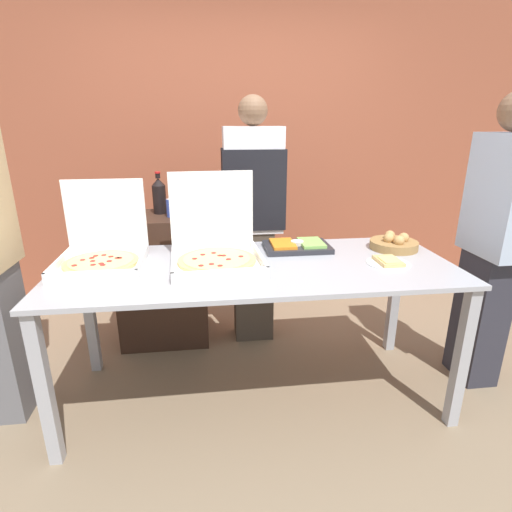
{
  "coord_description": "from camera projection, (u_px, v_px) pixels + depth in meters",
  "views": [
    {
      "loc": [
        -0.26,
        -2.03,
        1.57
      ],
      "look_at": [
        0.0,
        0.0,
        0.88
      ],
      "focal_mm": 28.0,
      "sensor_mm": 36.0,
      "label": 1
    }
  ],
  "objects": [
    {
      "name": "paper_plate_front_left",
      "position": [
        388.0,
        262.0,
        2.18
      ],
      "size": [
        0.23,
        0.23,
        0.03
      ],
      "color": "white",
      "rests_on": "buffet_table"
    },
    {
      "name": "bread_basket",
      "position": [
        394.0,
        243.0,
        2.44
      ],
      "size": [
        0.29,
        0.29,
        0.1
      ],
      "color": "#9E7542",
      "rests_on": "buffet_table"
    },
    {
      "name": "pizza_box_near_left",
      "position": [
        216.0,
        247.0,
        2.2
      ],
      "size": [
        0.51,
        0.52,
        0.48
      ],
      "rotation": [
        0.0,
        0.0,
        0.06
      ],
      "color": "white",
      "rests_on": "buffet_table"
    },
    {
      "name": "buffet_table",
      "position": [
        256.0,
        281.0,
        2.2
      ],
      "size": [
        2.15,
        0.87,
        0.83
      ],
      "color": "#A8AAB2",
      "rests_on": "ground_plane"
    },
    {
      "name": "veggie_tray",
      "position": [
        297.0,
        246.0,
        2.43
      ],
      "size": [
        0.39,
        0.26,
        0.05
      ],
      "color": "#28282D",
      "rests_on": "buffet_table"
    },
    {
      "name": "soda_can_silver",
      "position": [
        121.0,
        212.0,
        2.61
      ],
      "size": [
        0.07,
        0.07,
        0.12
      ],
      "color": "silver",
      "rests_on": "sideboard_podium"
    },
    {
      "name": "person_guest_plaid",
      "position": [
        495.0,
        241.0,
        2.32
      ],
      "size": [
        0.22,
        0.4,
        1.74
      ],
      "rotation": [
        0.0,
        0.0,
        1.57
      ],
      "color": "#2D2D38",
      "rests_on": "ground_plane"
    },
    {
      "name": "ground_plane",
      "position": [
        256.0,
        393.0,
        2.44
      ],
      "size": [
        16.0,
        16.0,
        0.0
      ],
      "primitive_type": "plane",
      "color": "#847056"
    },
    {
      "name": "pizza_box_near_right",
      "position": [
        103.0,
        251.0,
        2.16
      ],
      "size": [
        0.45,
        0.46,
        0.44
      ],
      "rotation": [
        0.0,
        0.0,
        0.01
      ],
      "color": "white",
      "rests_on": "buffet_table"
    },
    {
      "name": "person_server_vest",
      "position": [
        253.0,
        210.0,
        2.8
      ],
      "size": [
        0.42,
        0.24,
        1.74
      ],
      "rotation": [
        0.0,
        0.0,
        3.14
      ],
      "color": "#473D33",
      "rests_on": "ground_plane"
    },
    {
      "name": "brick_wall_behind",
      "position": [
        232.0,
        142.0,
        3.59
      ],
      "size": [
        10.0,
        0.06,
        2.8
      ],
      "color": "#9E5138",
      "rests_on": "ground_plane"
    },
    {
      "name": "soda_bottle",
      "position": [
        159.0,
        195.0,
        2.83
      ],
      "size": [
        0.1,
        0.1,
        0.3
      ],
      "color": "black",
      "rests_on": "sideboard_podium"
    },
    {
      "name": "sideboard_podium",
      "position": [
        164.0,
        278.0,
        2.95
      ],
      "size": [
        0.62,
        0.47,
        0.95
      ],
      "color": "#382319",
      "rests_on": "ground_plane"
    },
    {
      "name": "soda_can_colored",
      "position": [
        171.0,
        208.0,
        2.74
      ],
      "size": [
        0.07,
        0.07,
        0.12
      ],
      "color": "#334CB2",
      "rests_on": "sideboard_podium"
    }
  ]
}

